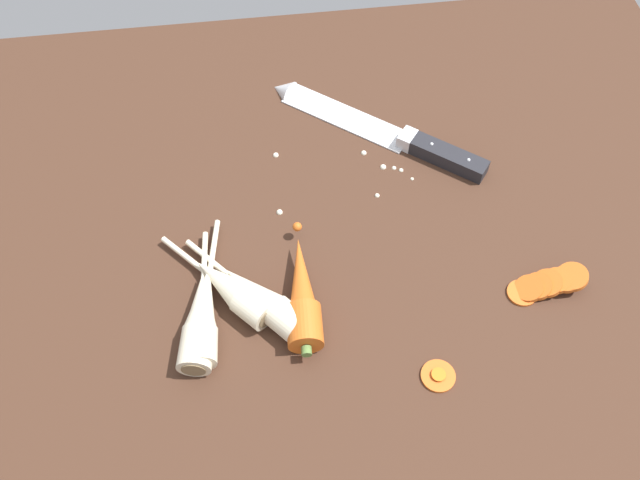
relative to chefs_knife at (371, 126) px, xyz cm
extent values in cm
cube|color=#42281C|center=(-10.06, -17.45, -2.65)|extent=(120.00, 90.00, 4.00)
cube|color=silver|center=(-3.29, 2.64, -0.40)|extent=(18.35, 15.95, 0.50)
cone|color=silver|center=(-12.02, 9.65, -0.40)|extent=(4.82, 4.97, 3.96)
cube|color=silver|center=(4.51, -3.62, 0.45)|extent=(3.40, 3.54, 2.20)
cube|color=#232328|center=(9.58, -7.69, 0.45)|extent=(10.33, 9.07, 2.20)
sphere|color=silver|center=(7.40, -5.94, 1.55)|extent=(0.50, 0.50, 0.50)
sphere|color=silver|center=(11.77, -9.44, 1.55)|extent=(0.50, 0.50, 0.50)
cylinder|color=#D6601E|center=(-13.46, -31.60, 1.45)|extent=(4.45, 5.31, 4.20)
cone|color=#D6601E|center=(-13.16, -25.48, 1.45)|extent=(4.59, 12.44, 3.99)
sphere|color=#D6601E|center=(-12.74, -17.15, 1.45)|extent=(1.20, 1.20, 1.20)
cylinder|color=#5B7F3D|center=(-13.62, -34.75, 1.45)|extent=(1.25, 1.06, 1.20)
cylinder|color=beige|center=(-25.99, -32.88, 1.35)|extent=(4.77, 5.53, 4.00)
cone|color=beige|center=(-24.85, -26.12, 1.35)|extent=(5.21, 9.28, 3.80)
cylinder|color=beige|center=(-23.68, -19.20, 0.45)|extent=(2.27, 9.47, 0.70)
cylinder|color=#7A6647|center=(-26.40, -35.31, 1.35)|extent=(2.81, 0.76, 2.80)
cylinder|color=beige|center=(-25.58, -32.57, 1.35)|extent=(4.27, 4.59, 4.00)
cone|color=beige|center=(-25.20, -26.55, 1.35)|extent=(4.28, 7.95, 3.80)
cylinder|color=beige|center=(-24.81, -20.38, 0.45)|extent=(1.23, 8.38, 0.70)
cylinder|color=#7A6647|center=(-25.72, -34.74, 1.35)|extent=(2.81, 0.48, 2.80)
cylinder|color=beige|center=(-19.09, -28.26, 1.35)|extent=(5.83, 5.85, 4.00)
cone|color=beige|center=(-23.08, -23.88, 1.35)|extent=(7.91, 8.16, 3.80)
cylinder|color=beige|center=(-27.16, -19.40, 0.45)|extent=(6.04, 6.53, 0.70)
cylinder|color=#7A6647|center=(-17.65, -29.84, 1.35)|extent=(2.27, 2.11, 2.80)
cylinder|color=beige|center=(-15.16, -30.69, 1.35)|extent=(6.11, 6.19, 4.00)
cone|color=beige|center=(-19.46, -25.74, 1.35)|extent=(8.37, 8.83, 3.80)
cylinder|color=beige|center=(-23.86, -20.67, 0.45)|extent=(6.48, 7.31, 0.70)
cylinder|color=#7A6647|center=(-13.61, -32.47, 1.35)|extent=(2.31, 2.06, 2.80)
cylinder|color=#D6601E|center=(13.65, -29.58, -0.30)|extent=(3.69, 3.69, 0.70)
cylinder|color=#D6601E|center=(14.55, -29.32, -0.06)|extent=(3.56, 3.56, 2.07)
cylinder|color=#D6601E|center=(15.57, -29.28, 0.19)|extent=(3.56, 3.57, 2.07)
cylinder|color=#D6601E|center=(16.77, -29.14, 0.43)|extent=(3.71, 3.70, 2.01)
cylinder|color=#D6601E|center=(17.95, -29.06, 0.68)|extent=(3.45, 3.40, 1.68)
cylinder|color=#D6601E|center=(18.97, -29.16, 0.92)|extent=(3.60, 3.54, 1.64)
cylinder|color=#D6601E|center=(19.74, -29.03, 1.17)|extent=(3.86, 3.82, 1.81)
cylinder|color=#D6601E|center=(0.96, -38.87, -0.30)|extent=(3.98, 3.98, 0.70)
cylinder|color=orange|center=(0.96, -38.87, -0.03)|extent=(1.67, 1.67, 0.16)
sphere|color=silver|center=(-1.82, -4.46, -0.25)|extent=(0.79, 0.79, 0.79)
sphere|color=silver|center=(0.43, -7.40, -0.22)|extent=(0.86, 0.86, 0.86)
sphere|color=silver|center=(4.02, -10.01, -0.40)|extent=(0.50, 0.50, 0.50)
sphere|color=silver|center=(-14.27, -3.24, -0.25)|extent=(0.81, 0.81, 0.81)
sphere|color=silver|center=(2.82, -8.29, -0.34)|extent=(0.63, 0.63, 0.63)
sphere|color=silver|center=(1.90, -7.76, -0.34)|extent=(0.63, 0.63, 0.63)
sphere|color=silver|center=(-1.29, -12.25, -0.32)|extent=(0.66, 0.66, 0.66)
sphere|color=silver|center=(-14.71, -13.32, -0.23)|extent=(0.84, 0.84, 0.84)
camera|label=1|loc=(-16.32, -67.13, 71.85)|focal=37.93mm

